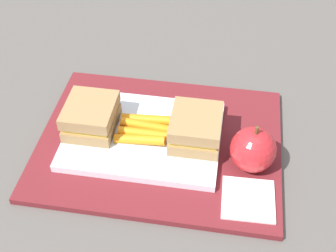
% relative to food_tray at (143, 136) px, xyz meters
% --- Properties ---
extents(ground_plane, '(2.40, 2.40, 0.00)m').
position_rel_food_tray_xyz_m(ground_plane, '(0.03, 0.00, -0.02)').
color(ground_plane, '#56514C').
extents(lunchbag_mat, '(0.36, 0.28, 0.01)m').
position_rel_food_tray_xyz_m(lunchbag_mat, '(0.03, 0.00, -0.01)').
color(lunchbag_mat, maroon).
rests_on(lunchbag_mat, ground_plane).
extents(food_tray, '(0.23, 0.17, 0.01)m').
position_rel_food_tray_xyz_m(food_tray, '(0.00, 0.00, 0.00)').
color(food_tray, white).
rests_on(food_tray, lunchbag_mat).
extents(sandwich_half_left, '(0.07, 0.08, 0.04)m').
position_rel_food_tray_xyz_m(sandwich_half_left, '(-0.08, 0.00, 0.03)').
color(sandwich_half_left, '#9E7A4C').
rests_on(sandwich_half_left, food_tray).
extents(sandwich_half_right, '(0.07, 0.08, 0.04)m').
position_rel_food_tray_xyz_m(sandwich_half_right, '(0.08, 0.00, 0.03)').
color(sandwich_half_right, '#9E7A4C').
rests_on(sandwich_half_right, food_tray).
extents(carrot_sticks_bundle, '(0.08, 0.06, 0.02)m').
position_rel_food_tray_xyz_m(carrot_sticks_bundle, '(0.00, 0.00, 0.01)').
color(carrot_sticks_bundle, orange).
rests_on(carrot_sticks_bundle, food_tray).
extents(apple, '(0.06, 0.06, 0.08)m').
position_rel_food_tray_xyz_m(apple, '(0.16, -0.03, 0.03)').
color(apple, red).
rests_on(apple, lunchbag_mat).
extents(paper_napkin, '(0.07, 0.07, 0.00)m').
position_rel_food_tray_xyz_m(paper_napkin, '(0.16, -0.09, -0.00)').
color(paper_napkin, white).
rests_on(paper_napkin, lunchbag_mat).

